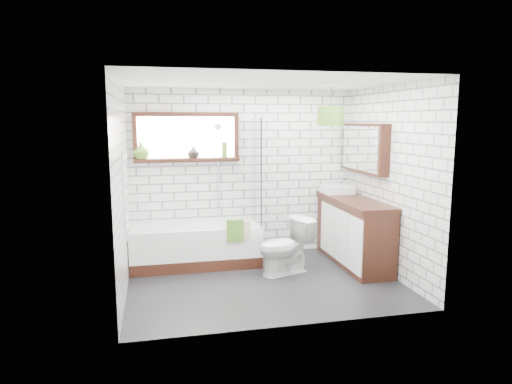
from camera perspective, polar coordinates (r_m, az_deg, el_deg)
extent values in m
cube|color=black|center=(5.96, 0.99, -11.16)|extent=(3.40, 2.60, 0.01)
cube|color=white|center=(5.62, 1.06, 13.65)|extent=(3.40, 2.60, 0.01)
cube|color=white|center=(6.92, -1.52, 2.36)|extent=(3.40, 0.01, 2.50)
cube|color=white|center=(4.41, 5.01, -1.47)|extent=(3.40, 0.01, 2.50)
cube|color=white|center=(5.51, -16.48, 0.29)|extent=(0.01, 2.60, 2.50)
cube|color=white|center=(6.27, 16.35, 1.31)|extent=(0.01, 2.60, 2.50)
cube|color=black|center=(6.72, -8.64, 6.77)|extent=(1.52, 0.16, 0.68)
cube|color=white|center=(5.52, -15.99, -0.21)|extent=(0.06, 0.52, 1.00)
cube|color=black|center=(6.73, 13.39, 5.35)|extent=(0.16, 1.20, 0.70)
cylinder|color=silver|center=(6.80, -4.76, 3.06)|extent=(0.02, 0.02, 1.30)
cube|color=white|center=(6.60, -7.59, -6.53)|extent=(1.80, 0.79, 0.58)
cube|color=white|center=(6.54, -0.06, 2.70)|extent=(0.02, 0.72, 1.50)
cube|color=#497B25|center=(6.21, -2.63, -4.86)|extent=(0.23, 0.06, 0.31)
cube|color=tan|center=(6.23, -1.57, -4.80)|extent=(0.19, 0.05, 0.24)
cube|color=black|center=(6.70, 12.10, -4.81)|extent=(0.53, 1.66, 0.95)
cube|color=white|center=(7.02, 10.11, 0.35)|extent=(0.43, 0.37, 0.12)
cylinder|color=silver|center=(7.07, 11.32, 0.93)|extent=(0.04, 0.04, 0.16)
imported|color=white|center=(6.15, 3.65, -6.81)|extent=(0.62, 0.83, 0.75)
imported|color=#508027|center=(6.69, -14.17, 4.84)|extent=(0.27, 0.27, 0.23)
imported|color=black|center=(6.71, -7.84, 4.81)|extent=(0.20, 0.20, 0.18)
cylinder|color=#508027|center=(6.76, -3.97, 5.12)|extent=(0.08, 0.08, 0.23)
cylinder|color=#497B25|center=(6.31, 9.26, 9.34)|extent=(0.35, 0.35, 0.26)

